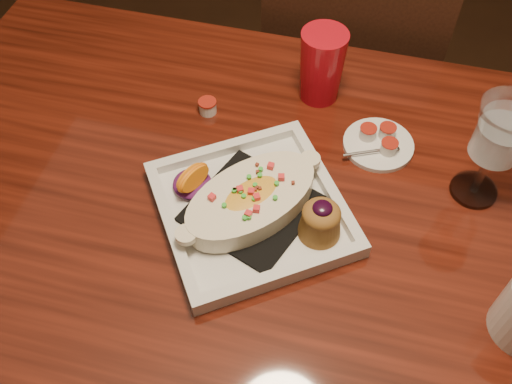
% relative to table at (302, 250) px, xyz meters
% --- Properties ---
extents(floor, '(7.00, 7.00, 0.00)m').
position_rel_table_xyz_m(floor, '(0.00, 0.00, -0.65)').
color(floor, black).
rests_on(floor, ground).
extents(table, '(1.50, 0.90, 0.75)m').
position_rel_table_xyz_m(table, '(0.00, 0.00, 0.00)').
color(table, '#611A0D').
rests_on(table, floor).
extents(chair_far, '(0.42, 0.42, 0.93)m').
position_rel_table_xyz_m(chair_far, '(-0.00, 0.63, -0.15)').
color(chair_far, black).
rests_on(chair_far, floor).
extents(plate, '(0.39, 0.39, 0.08)m').
position_rel_table_xyz_m(plate, '(-0.08, -0.01, 0.13)').
color(plate, silver).
rests_on(plate, table).
extents(goblet, '(0.09, 0.09, 0.19)m').
position_rel_table_xyz_m(goblet, '(0.26, 0.13, 0.23)').
color(goblet, silver).
rests_on(goblet, table).
extents(saucer, '(0.13, 0.13, 0.09)m').
position_rel_table_xyz_m(saucer, '(0.09, 0.19, 0.11)').
color(saucer, silver).
rests_on(saucer, table).
extents(creamer_loose, '(0.03, 0.03, 0.03)m').
position_rel_table_xyz_m(creamer_loose, '(-0.23, 0.19, 0.11)').
color(creamer_loose, silver).
rests_on(creamer_loose, table).
extents(red_tumbler, '(0.09, 0.09, 0.14)m').
position_rel_table_xyz_m(red_tumbler, '(-0.03, 0.29, 0.17)').
color(red_tumbler, red).
rests_on(red_tumbler, table).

